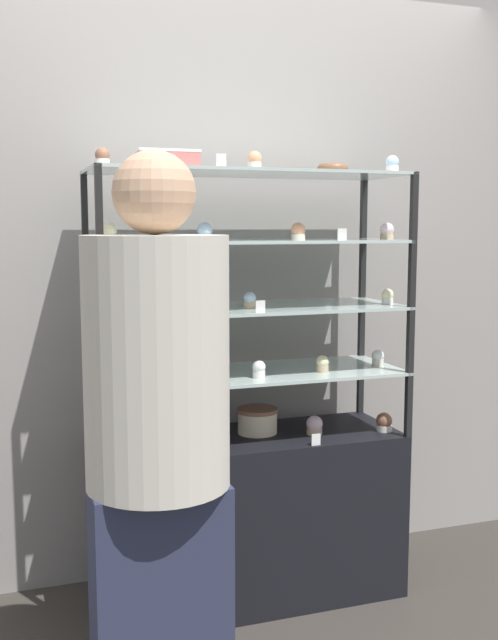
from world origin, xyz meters
TOP-DOWN VIEW (x-y plane):
  - ground_plane at (0.00, 0.00)m, footprint 20.00×20.00m
  - back_wall at (0.00, 0.36)m, footprint 8.00×0.05m
  - display_base at (0.00, 0.00)m, footprint 1.21×0.44m
  - display_riser_lower at (0.00, 0.00)m, footprint 1.21×0.44m
  - display_riser_middle at (0.00, 0.00)m, footprint 1.21×0.44m
  - display_riser_upper at (0.00, 0.00)m, footprint 1.21×0.44m
  - display_riser_top at (0.00, 0.00)m, footprint 1.21×0.44m
  - layer_cake_centerpiece at (0.05, 0.04)m, footprint 0.16×0.16m
  - sheet_cake_frosted at (-0.33, -0.04)m, footprint 0.22×0.14m
  - cupcake_0 at (-0.55, -0.07)m, footprint 0.07×0.07m
  - cupcake_1 at (-0.27, -0.10)m, footprint 0.07×0.07m
  - cupcake_2 at (0.26, -0.06)m, footprint 0.07×0.07m
  - cupcake_3 at (0.55, -0.10)m, footprint 0.07×0.07m
  - price_tag_0 at (0.20, -0.20)m, footprint 0.04×0.00m
  - cupcake_4 at (-0.56, -0.09)m, footprint 0.05×0.05m
  - cupcake_5 at (-0.29, -0.10)m, footprint 0.05×0.05m
  - cupcake_6 at (-0.00, -0.12)m, footprint 0.05×0.05m
  - cupcake_7 at (0.27, -0.09)m, footprint 0.05×0.05m
  - cupcake_8 at (0.54, -0.04)m, footprint 0.05×0.05m
  - price_tag_1 at (-0.28, -0.20)m, footprint 0.04×0.00m
  - cupcake_9 at (-0.55, -0.07)m, footprint 0.05×0.05m
  - cupcake_10 at (-0.01, -0.04)m, footprint 0.05×0.05m
  - cupcake_11 at (0.56, -0.08)m, footprint 0.05×0.05m
  - price_tag_2 at (-0.02, -0.20)m, footprint 0.04×0.00m
  - cupcake_12 at (-0.54, -0.05)m, footprint 0.06×0.06m
  - cupcake_13 at (-0.20, -0.08)m, footprint 0.06×0.06m
  - cupcake_14 at (0.17, -0.08)m, footprint 0.06×0.06m
  - cupcake_15 at (0.56, -0.06)m, footprint 0.06×0.06m
  - price_tag_3 at (0.30, -0.20)m, footprint 0.04×0.00m
  - cupcake_16 at (-0.56, -0.04)m, footprint 0.05×0.05m
  - cupcake_17 at (-0.01, -0.09)m, footprint 0.05×0.05m
  - cupcake_18 at (0.56, -0.10)m, footprint 0.05×0.05m
  - price_tag_4 at (-0.17, -0.20)m, footprint 0.04×0.00m
  - donut_glazed at (0.37, 0.05)m, footprint 0.13×0.13m
  - customer_figure at (-0.52, -0.76)m, footprint 0.40×0.40m

SIDE VIEW (x-z plane):
  - ground_plane at x=0.00m, z-range 0.00..0.00m
  - display_base at x=0.00m, z-range 0.00..0.67m
  - price_tag_0 at x=0.20m, z-range 0.67..0.71m
  - cupcake_0 at x=-0.55m, z-range 0.67..0.74m
  - cupcake_1 at x=-0.27m, z-range 0.67..0.74m
  - cupcake_2 at x=0.26m, z-range 0.67..0.74m
  - cupcake_3 at x=0.55m, z-range 0.67..0.74m
  - layer_cake_centerpiece at x=0.05m, z-range 0.67..0.77m
  - customer_figure at x=-0.52m, z-range 0.06..1.76m
  - display_riser_lower at x=0.00m, z-range 0.78..1.04m
  - price_tag_1 at x=-0.28m, z-range 0.93..0.97m
  - cupcake_4 at x=-0.56m, z-range 0.93..0.99m
  - cupcake_5 at x=-0.29m, z-range 0.93..0.99m
  - cupcake_6 at x=0.00m, z-range 0.93..0.99m
  - cupcake_7 at x=0.27m, z-range 0.93..0.99m
  - cupcake_8 at x=0.54m, z-range 0.93..0.99m
  - display_riser_middle at x=0.00m, z-range 1.04..1.30m
  - price_tag_2 at x=-0.02m, z-range 1.19..1.23m
  - cupcake_9 at x=-0.55m, z-range 1.19..1.25m
  - cupcake_10 at x=-0.01m, z-range 1.19..1.25m
  - cupcake_11 at x=0.56m, z-range 1.19..1.25m
  - back_wall at x=0.00m, z-range 0.00..2.60m
  - display_riser_upper at x=0.00m, z-range 1.30..1.56m
  - price_tag_3 at x=0.30m, z-range 1.45..1.49m
  - cupcake_12 at x=-0.54m, z-range 1.44..1.51m
  - cupcake_13 at x=-0.20m, z-range 1.44..1.51m
  - cupcake_14 at x=0.17m, z-range 1.44..1.51m
  - cupcake_15 at x=0.56m, z-range 1.44..1.51m
  - display_riser_top at x=0.00m, z-range 1.56..1.82m
  - donut_glazed at x=0.37m, z-range 1.70..1.75m
  - price_tag_4 at x=-0.17m, z-range 1.70..1.75m
  - sheet_cake_frosted at x=-0.33m, z-range 1.70..1.77m
  - cupcake_16 at x=-0.56m, z-range 1.70..1.77m
  - cupcake_17 at x=-0.01m, z-range 1.70..1.77m
  - cupcake_18 at x=0.56m, z-range 1.70..1.77m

